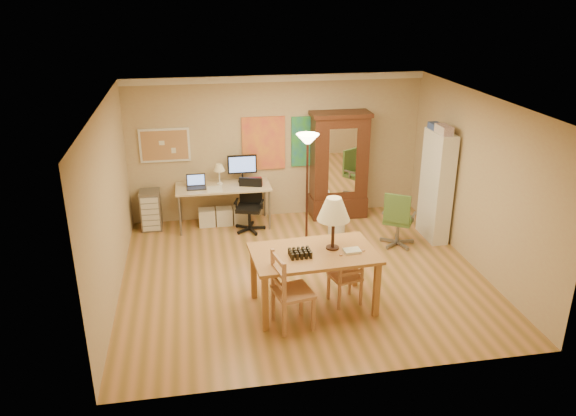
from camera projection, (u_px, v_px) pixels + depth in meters
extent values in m
plane|color=olive|center=(302.00, 274.00, 8.74)|extent=(5.50, 5.50, 0.00)
cube|color=white|center=(277.00, 78.00, 10.01)|extent=(5.50, 0.08, 0.12)
cube|color=tan|center=(165.00, 145.00, 10.12)|extent=(0.90, 0.04, 0.62)
cube|color=#F6AA29|center=(264.00, 143.00, 10.42)|extent=(0.80, 0.04, 1.00)
cube|color=teal|center=(311.00, 141.00, 10.57)|extent=(0.75, 0.04, 0.95)
cube|color=brown|center=(314.00, 254.00, 7.57)|extent=(1.73, 1.10, 0.04)
cube|color=brown|center=(265.00, 303.00, 7.18)|extent=(0.08, 0.08, 0.79)
cube|color=brown|center=(377.00, 290.00, 7.50)|extent=(0.08, 0.08, 0.79)
cube|color=brown|center=(254.00, 273.00, 7.95)|extent=(0.08, 0.08, 0.79)
cube|color=brown|center=(355.00, 261.00, 8.27)|extent=(0.08, 0.08, 0.79)
cylinder|color=black|center=(332.00, 247.00, 7.67)|extent=(0.18, 0.18, 0.02)
cylinder|color=black|center=(333.00, 233.00, 7.59)|extent=(0.04, 0.04, 0.45)
cone|color=#F2E5BD|center=(334.00, 209.00, 7.46)|extent=(0.45, 0.45, 0.31)
cube|color=silver|center=(352.00, 251.00, 7.56)|extent=(0.23, 0.18, 0.03)
cube|color=black|center=(300.00, 253.00, 7.43)|extent=(0.33, 0.26, 0.09)
cube|color=#A66E4B|center=(345.00, 276.00, 7.83)|extent=(0.47, 0.46, 0.04)
cube|color=#A66E4B|center=(350.00, 282.00, 8.11)|extent=(0.04, 0.04, 0.39)
cube|color=#A66E4B|center=(329.00, 287.00, 7.98)|extent=(0.04, 0.04, 0.39)
cube|color=#A66E4B|center=(361.00, 293.00, 7.83)|extent=(0.04, 0.04, 0.39)
cube|color=#A66E4B|center=(339.00, 298.00, 7.70)|extent=(0.04, 0.04, 0.39)
cube|color=#A66E4B|center=(362.00, 265.00, 7.67)|extent=(0.04, 0.04, 0.45)
cube|color=#A66E4B|center=(340.00, 269.00, 7.54)|extent=(0.04, 0.04, 0.45)
cube|color=#A66E4B|center=(352.00, 264.00, 7.59)|extent=(0.34, 0.10, 0.04)
cube|color=#A66E4B|center=(293.00, 292.00, 7.24)|extent=(0.55, 0.57, 0.04)
cube|color=#A66E4B|center=(313.00, 315.00, 7.22)|extent=(0.05, 0.05, 0.48)
cube|color=#A66E4B|center=(301.00, 299.00, 7.59)|extent=(0.05, 0.05, 0.48)
cube|color=#A66E4B|center=(284.00, 321.00, 7.09)|extent=(0.05, 0.05, 0.48)
cube|color=#A66E4B|center=(273.00, 304.00, 7.46)|extent=(0.05, 0.05, 0.48)
cube|color=#A66E4B|center=(284.00, 283.00, 6.89)|extent=(0.05, 0.05, 0.56)
cube|color=#A66E4B|center=(273.00, 268.00, 7.26)|extent=(0.05, 0.05, 0.56)
cube|color=#A66E4B|center=(278.00, 272.00, 7.05)|extent=(0.11, 0.42, 0.06)
cylinder|color=#391E17|center=(306.00, 249.00, 9.53)|extent=(0.30, 0.30, 0.03)
cylinder|color=#391E17|center=(307.00, 196.00, 9.18)|extent=(0.04, 0.04, 1.89)
cone|color=#FFE0A5|center=(308.00, 139.00, 8.82)|extent=(0.37, 0.37, 0.15)
cube|color=#C1B38D|center=(223.00, 187.00, 10.23)|extent=(1.72, 0.75, 0.03)
cylinder|color=slate|center=(180.00, 216.00, 9.95)|extent=(0.04, 0.04, 0.75)
cylinder|color=slate|center=(270.00, 210.00, 10.21)|extent=(0.04, 0.04, 0.75)
cylinder|color=slate|center=(180.00, 203.00, 10.54)|extent=(0.04, 0.04, 0.75)
cylinder|color=slate|center=(265.00, 198.00, 10.80)|extent=(0.04, 0.04, 0.75)
cube|color=black|center=(196.00, 188.00, 10.09)|extent=(0.34, 0.24, 0.02)
cube|color=black|center=(196.00, 179.00, 10.21)|extent=(0.34, 0.06, 0.22)
cube|color=black|center=(242.00, 164.00, 10.30)|extent=(0.54, 0.04, 0.34)
cone|color=#F2E5BD|center=(219.00, 167.00, 10.19)|extent=(0.21, 0.21, 0.13)
cube|color=silver|center=(215.00, 189.00, 10.05)|extent=(0.27, 0.34, 0.01)
cube|color=maroon|center=(256.00, 182.00, 10.24)|extent=(0.24, 0.17, 0.13)
cube|color=white|center=(207.00, 217.00, 10.45)|extent=(0.30, 0.26, 0.32)
cube|color=white|center=(224.00, 216.00, 10.50)|extent=(0.30, 0.26, 0.32)
cube|color=silver|center=(241.00, 215.00, 10.55)|extent=(0.30, 0.26, 0.32)
cylinder|color=black|center=(250.00, 219.00, 10.21)|extent=(0.05, 0.05, 0.36)
cube|color=black|center=(249.00, 208.00, 10.13)|extent=(0.54, 0.53, 0.06)
cube|color=black|center=(251.00, 190.00, 10.21)|extent=(0.41, 0.16, 0.47)
cube|color=black|center=(236.00, 201.00, 10.11)|extent=(0.11, 0.27, 0.03)
cube|color=black|center=(262.00, 202.00, 10.06)|extent=(0.11, 0.27, 0.03)
cylinder|color=slate|center=(398.00, 232.00, 9.65)|extent=(0.06, 0.06, 0.38)
cube|color=#3D5B29|center=(399.00, 220.00, 9.57)|extent=(0.62, 0.61, 0.07)
cube|color=#3D5B29|center=(397.00, 209.00, 9.28)|extent=(0.39, 0.28, 0.49)
cube|color=slate|center=(414.00, 215.00, 9.43)|extent=(0.19, 0.26, 0.03)
cube|color=slate|center=(385.00, 211.00, 9.61)|extent=(0.19, 0.26, 0.03)
cube|color=slate|center=(151.00, 210.00, 10.26)|extent=(0.36, 0.41, 0.72)
cube|color=silver|center=(150.00, 214.00, 10.06)|extent=(0.31, 0.02, 0.62)
cube|color=#38170F|center=(339.00, 167.00, 10.61)|extent=(1.03, 0.47, 1.97)
cube|color=#38170F|center=(338.00, 205.00, 10.90)|extent=(1.07, 0.51, 0.39)
cube|color=white|center=(343.00, 161.00, 10.32)|extent=(0.51, 0.01, 1.22)
cube|color=#38170F|center=(341.00, 114.00, 10.24)|extent=(1.10, 0.52, 0.07)
cube|color=white|center=(436.00, 186.00, 9.68)|extent=(0.29, 0.77, 1.92)
cube|color=#993333|center=(435.00, 216.00, 9.73)|extent=(0.17, 0.38, 0.23)
cube|color=#334C99|center=(433.00, 148.00, 9.62)|extent=(0.17, 0.27, 0.19)
cylinder|color=silver|center=(337.00, 223.00, 10.11)|extent=(0.31, 0.31, 0.39)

